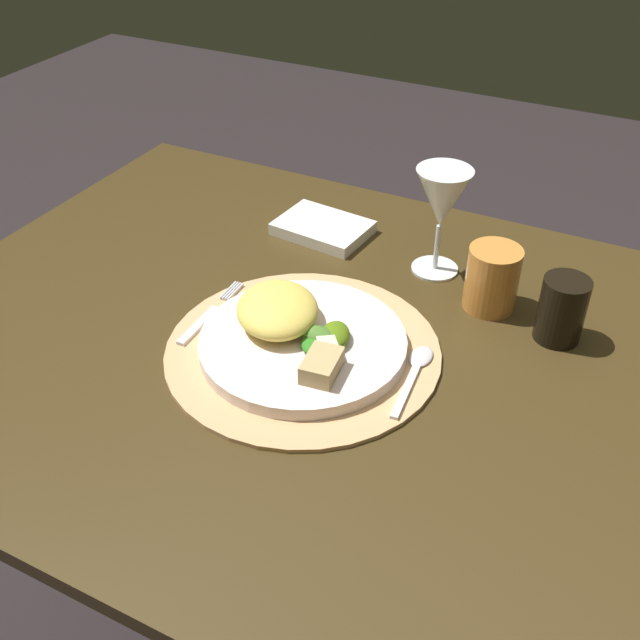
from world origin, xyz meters
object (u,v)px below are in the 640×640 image
at_px(dinner_plate, 303,343).
at_px(wine_glass, 442,201).
at_px(napkin, 323,228).
at_px(fork, 208,315).
at_px(dark_tumbler, 562,310).
at_px(dining_table, 335,439).
at_px(spoon, 416,367).
at_px(amber_tumbler, 492,278).

distance_m(dinner_plate, wine_glass, 0.30).
bearing_deg(napkin, wine_glass, -6.22).
distance_m(fork, dark_tumbler, 0.48).
height_order(napkin, dark_tumbler, dark_tumbler).
xyz_separation_m(dining_table, wine_glass, (0.05, 0.24, 0.29)).
distance_m(dinner_plate, spoon, 0.15).
bearing_deg(fork, dark_tumbler, 22.27).
bearing_deg(spoon, dinner_plate, -168.91).
bearing_deg(dark_tumbler, fork, -157.73).
bearing_deg(dark_tumbler, napkin, 165.22).
bearing_deg(dinner_plate, spoon, 11.09).
relative_size(spoon, wine_glass, 0.87).
bearing_deg(napkin, fork, -96.73).
distance_m(fork, napkin, 0.29).
xyz_separation_m(fork, dark_tumbler, (0.44, 0.18, 0.04)).
relative_size(napkin, amber_tumbler, 1.57).
xyz_separation_m(dinner_plate, amber_tumbler, (0.19, 0.21, 0.03)).
relative_size(napkin, wine_glass, 0.88).
bearing_deg(dark_tumbler, dinner_plate, -147.66).
bearing_deg(napkin, dinner_plate, -68.14).
height_order(spoon, napkin, napkin).
xyz_separation_m(spoon, amber_tumbler, (0.04, 0.19, 0.04)).
xyz_separation_m(dining_table, spoon, (0.11, -0.00, 0.18)).
distance_m(dinner_plate, fork, 0.15).
relative_size(fork, spoon, 1.09).
relative_size(dining_table, fork, 7.67).
xyz_separation_m(dinner_plate, wine_glass, (0.09, 0.27, 0.10)).
relative_size(dinner_plate, wine_glass, 1.64).
height_order(dining_table, napkin, napkin).
bearing_deg(dinner_plate, dining_table, 42.14).
height_order(spoon, wine_glass, wine_glass).
xyz_separation_m(dinner_plate, napkin, (-0.12, 0.29, -0.01)).
distance_m(spoon, dark_tumbler, 0.21).
bearing_deg(spoon, dining_table, 179.09).
bearing_deg(dinner_plate, wine_glass, 72.19).
height_order(dinner_plate, dark_tumbler, dark_tumbler).
distance_m(dinner_plate, dark_tumbler, 0.35).
xyz_separation_m(spoon, dark_tumbler, (0.14, 0.16, 0.04)).
distance_m(spoon, napkin, 0.37).
xyz_separation_m(dining_table, amber_tumbler, (0.15, 0.18, 0.22)).
xyz_separation_m(dining_table, napkin, (-0.15, 0.26, 0.19)).
bearing_deg(napkin, amber_tumbler, -14.35).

